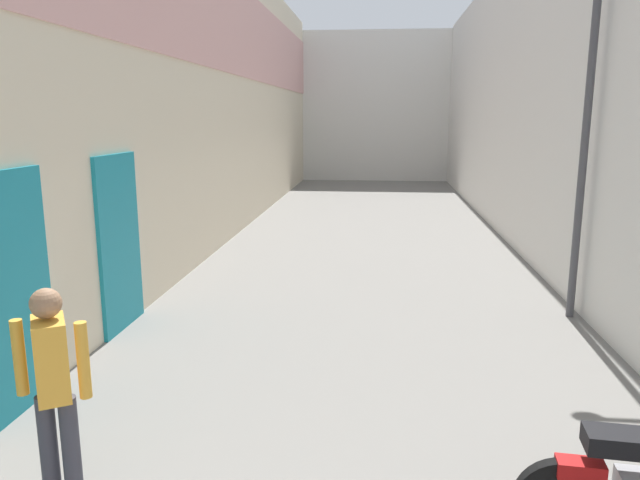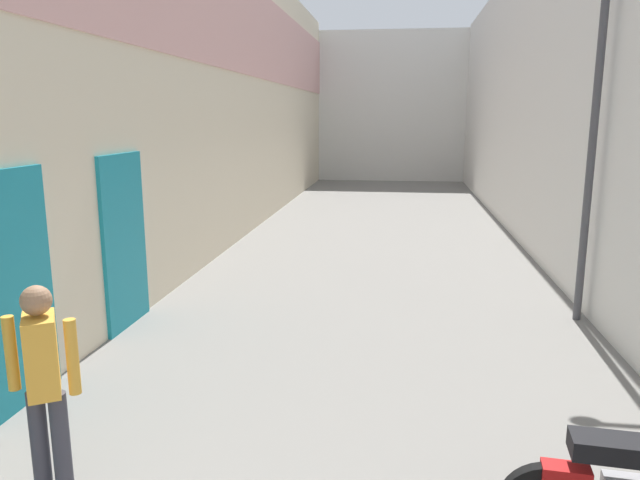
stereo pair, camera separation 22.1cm
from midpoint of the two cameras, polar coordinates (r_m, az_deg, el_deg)
ground_plane at (r=10.47m, az=5.52°, el=-2.97°), size 41.90×41.90×0.00m
building_left at (r=12.57m, az=-8.89°, el=14.07°), size 0.45×25.90×6.33m
building_right at (r=12.45m, az=21.42°, el=12.86°), size 0.45×25.90×6.13m
building_far_end at (r=26.08m, az=7.12°, el=12.47°), size 8.98×2.00×6.04m
pedestrian_further_down at (r=4.47m, az=-23.53°, el=-12.10°), size 0.52×0.39×1.57m
street_lamp at (r=8.32m, az=24.88°, el=10.96°), size 0.79×0.18×4.59m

